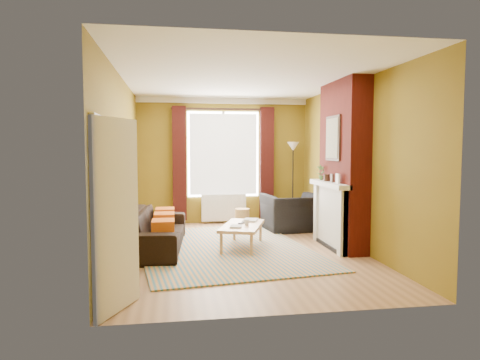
# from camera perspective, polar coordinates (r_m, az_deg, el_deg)

# --- Properties ---
(ground) EXTENTS (5.50, 5.50, 0.00)m
(ground) POSITION_cam_1_polar(r_m,az_deg,el_deg) (7.13, 0.31, -9.41)
(ground) COLOR olive
(ground) RESTS_ON ground
(room_walls) EXTENTS (3.82, 5.54, 2.83)m
(room_walls) POSITION_cam_1_polar(r_m,az_deg,el_deg) (7.33, 4.82, 1.87)
(room_walls) COLOR #796317
(room_walls) RESTS_ON ground
(striped_rug) EXTENTS (3.21, 4.11, 0.02)m
(striped_rug) POSITION_cam_1_polar(r_m,az_deg,el_deg) (7.29, -2.21, -9.02)
(striped_rug) COLOR teal
(striped_rug) RESTS_ON ground
(sofa) EXTENTS (1.05, 2.32, 0.66)m
(sofa) POSITION_cam_1_polar(r_m,az_deg,el_deg) (7.29, -11.25, -6.53)
(sofa) COLOR black
(sofa) RESTS_ON ground
(armchair) EXTENTS (1.24, 1.11, 0.74)m
(armchair) POSITION_cam_1_polar(r_m,az_deg,el_deg) (8.85, 7.04, -4.32)
(armchair) COLOR black
(armchair) RESTS_ON ground
(coffee_table) EXTENTS (0.96, 1.33, 0.40)m
(coffee_table) POSITION_cam_1_polar(r_m,az_deg,el_deg) (7.25, 0.29, -6.28)
(coffee_table) COLOR tan
(coffee_table) RESTS_ON ground
(wicker_stool) EXTENTS (0.40, 0.40, 0.39)m
(wicker_stool) POSITION_cam_1_polar(r_m,az_deg,el_deg) (9.21, 0.29, -5.05)
(wicker_stool) COLOR #A57C47
(wicker_stool) RESTS_ON ground
(floor_lamp) EXTENTS (0.28, 0.28, 1.82)m
(floor_lamp) POSITION_cam_1_polar(r_m,az_deg,el_deg) (9.61, 7.08, 2.75)
(floor_lamp) COLOR black
(floor_lamp) RESTS_ON ground
(book_a) EXTENTS (0.24, 0.29, 0.02)m
(book_a) POSITION_cam_1_polar(r_m,az_deg,el_deg) (7.01, -1.34, -6.19)
(book_a) COLOR #999999
(book_a) RESTS_ON coffee_table
(book_b) EXTENTS (0.34, 0.39, 0.03)m
(book_b) POSITION_cam_1_polar(r_m,az_deg,el_deg) (7.63, 0.51, -5.32)
(book_b) COLOR #999999
(book_b) RESTS_ON coffee_table
(mug) EXTENTS (0.13, 0.13, 0.09)m
(mug) POSITION_cam_1_polar(r_m,az_deg,el_deg) (7.17, 0.90, -5.69)
(mug) COLOR #999999
(mug) RESTS_ON coffee_table
(tv_remote) EXTENTS (0.14, 0.16, 0.02)m
(tv_remote) POSITION_cam_1_polar(r_m,az_deg,el_deg) (7.31, 0.19, -5.75)
(tv_remote) COLOR #262628
(tv_remote) RESTS_ON coffee_table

